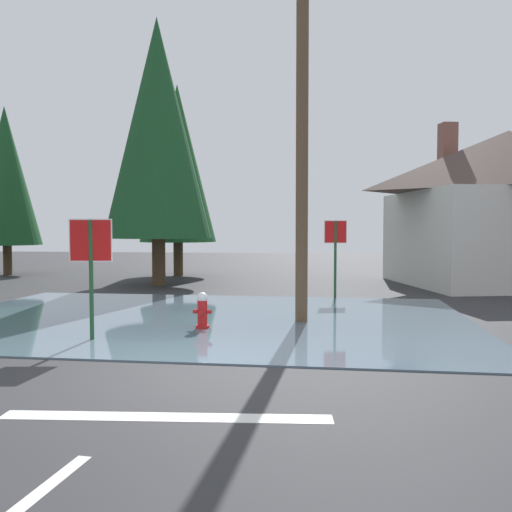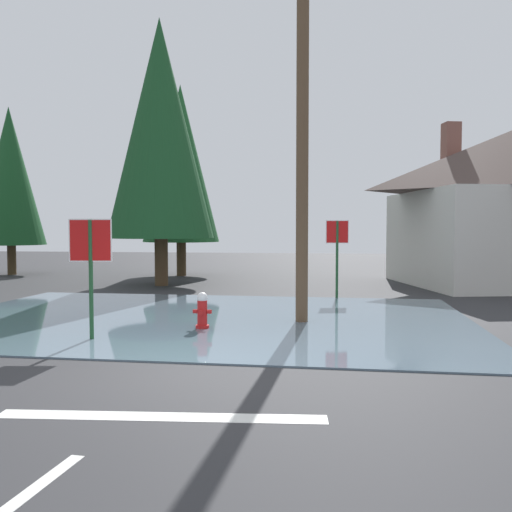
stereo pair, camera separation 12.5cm
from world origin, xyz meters
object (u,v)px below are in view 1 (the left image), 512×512
Objects in this scene: stop_sign_near at (91,253)px; fire_hydrant at (202,311)px; house at (507,205)px; utility_pole at (302,126)px; pine_tree_tall_left at (178,164)px; stop_sign_far at (335,243)px; pine_tree_mid_left at (6,176)px; pine_tree_short_left at (158,129)px.

fire_hydrant is (1.83, 1.43, -1.30)m from stop_sign_near.
stop_sign_near is 16.56m from house.
pine_tree_tall_left is (-6.27, 11.73, 0.64)m from utility_pole.
stop_sign_far is 0.31× the size of pine_tree_mid_left.
pine_tree_tall_left is (-7.07, 7.30, 3.40)m from stop_sign_far.
utility_pole is 3.56× the size of stop_sign_far.
pine_tree_tall_left is at bearing 118.11° from utility_pole.
stop_sign_near is at bearing -123.77° from stop_sign_far.
stop_sign_near is at bearing -142.07° from fire_hydrant.
stop_sign_near is 0.27× the size of utility_pole.
utility_pole is (3.89, 2.59, 2.79)m from stop_sign_near.
stop_sign_far is 0.28× the size of pine_tree_tall_left.
stop_sign_far is 8.38m from house.
stop_sign_near is 8.44m from stop_sign_far.
pine_tree_mid_left reaches higher than fire_hydrant.
pine_tree_tall_left reaches higher than utility_pole.
stop_sign_near is 2.66m from fire_hydrant.
utility_pole is at bearing -52.09° from pine_tree_short_left.
stop_sign_far is 10.71m from pine_tree_tall_left.
pine_tree_tall_left is at bearing 4.38° from pine_tree_mid_left.
pine_tree_mid_left is 0.78× the size of pine_tree_short_left.
pine_tree_tall_left is at bearing 108.10° from fire_hydrant.
fire_hydrant is 14.36m from pine_tree_tall_left.
pine_tree_tall_left reaches higher than house.
pine_tree_short_left is at bearing -23.24° from pine_tree_mid_left.
fire_hydrant is 0.09× the size of utility_pole.
pine_tree_short_left is at bearing 127.91° from utility_pole.
stop_sign_near is at bearing -146.36° from utility_pole.
stop_sign_near is at bearing -80.57° from pine_tree_tall_left.
house is at bearing 47.07° from stop_sign_near.
utility_pole is 5.28m from stop_sign_far.
stop_sign_near reaches higher than fire_hydrant.
pine_tree_short_left is at bearing -171.21° from house.
pine_tree_mid_left is at bearing 175.72° from house.
house is 0.95× the size of pine_tree_short_left.
utility_pole is 0.99× the size of pine_tree_tall_left.
utility_pole is 18.13m from pine_tree_mid_left.
fire_hydrant is at bearing -150.60° from utility_pole.
stop_sign_far is 16.79m from pine_tree_mid_left.
stop_sign_far is at bearing -45.91° from pine_tree_tall_left.
house is at bearing -4.28° from pine_tree_mid_left.
pine_tree_tall_left is 1.11× the size of pine_tree_mid_left.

